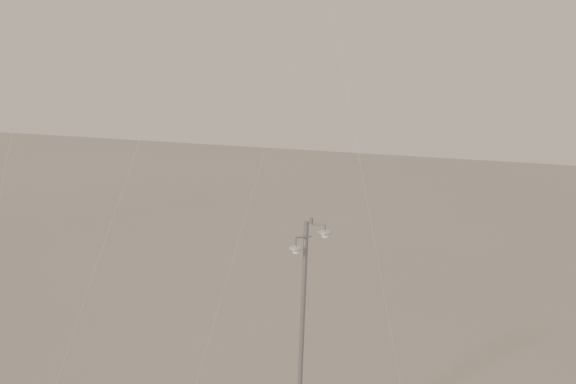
% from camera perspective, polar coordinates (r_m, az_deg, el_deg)
% --- Properties ---
extents(street_lamp, '(1.47, 1.04, 10.17)m').
position_cam_1_polar(street_lamp, '(30.73, 1.09, -10.45)').
color(street_lamp, gray).
rests_on(street_lamp, ground).
extents(kite_3, '(0.76, 9.80, 23.01)m').
position_cam_1_polar(kite_3, '(31.04, -17.54, 11.61)').
color(kite_3, '#A03817').
rests_on(kite_3, ground).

